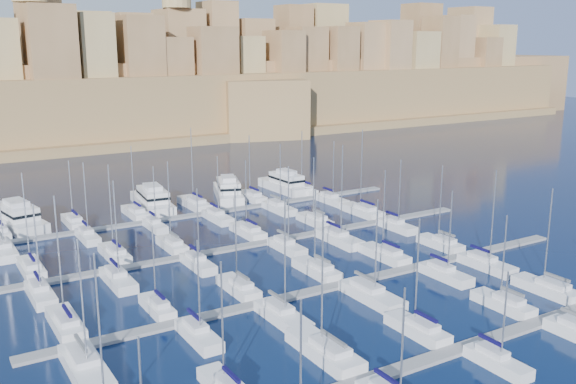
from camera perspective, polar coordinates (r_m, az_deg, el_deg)
ground at (r=98.19m, az=0.56°, el=-6.17°), size 600.00×600.00×0.00m
pontoon_near at (r=73.71m, az=15.03°, el=-13.34°), size 84.00×2.00×0.40m
pontoon_mid_near at (r=88.79m, az=4.69°, el=-8.23°), size 84.00×2.00×0.40m
pontoon_mid_far at (r=106.31m, az=-2.29°, el=-4.53°), size 84.00×2.00×0.40m
pontoon_far at (r=125.25m, az=-7.18°, el=-1.88°), size 84.00×2.00×0.40m
sailboat_2 at (r=69.79m, az=3.30°, el=-13.93°), size 3.25×10.85×16.04m
sailboat_3 at (r=75.98m, az=11.46°, el=-11.85°), size 2.62×8.74×13.96m
sailboat_4 at (r=85.52m, az=18.62°, el=-9.39°), size 2.56×8.54×12.35m
sailboat_5 at (r=92.39m, az=22.04°, el=-7.96°), size 2.83×9.42×14.52m
sailboat_9 at (r=71.10m, az=18.08°, el=-14.14°), size 2.24×7.45×10.92m
sailboat_12 at (r=80.18m, az=-19.15°, el=-10.95°), size 2.85×9.50×16.15m
sailboat_13 at (r=81.94m, az=-11.54°, el=-9.97°), size 2.30×7.67×11.29m
sailboat_14 at (r=86.46m, az=-4.41°, el=-8.44°), size 2.60×8.66×14.58m
sailboat_15 at (r=92.70m, az=2.58°, el=-6.90°), size 2.77×9.25×12.78m
sailboat_16 at (r=100.00m, az=8.61°, el=-5.51°), size 2.84×9.48×14.16m
sailboat_17 at (r=107.00m, az=13.42°, el=-4.48°), size 2.59×8.62×13.79m
sailboat_18 at (r=69.48m, az=-17.53°, el=-14.71°), size 3.25×10.84×14.75m
sailboat_19 at (r=73.98m, az=-7.96°, el=-12.44°), size 2.50×8.32×12.19m
sailboat_20 at (r=77.80m, az=-0.49°, el=-10.93°), size 2.86×9.54×15.73m
sailboat_21 at (r=84.38m, az=7.43°, el=-9.07°), size 3.14×10.46×13.92m
sailboat_22 at (r=93.66m, az=13.75°, el=-7.07°), size 2.62×8.74×13.18m
sailboat_23 at (r=99.10m, az=17.21°, el=-6.14°), size 2.79×9.30×15.23m
sailboat_24 at (r=100.33m, az=-21.86°, el=-6.28°), size 2.75×9.18×14.97m
sailboat_25 at (r=102.75m, az=-15.15°, el=-5.31°), size 2.78×9.27×14.94m
sailboat_26 at (r=105.07m, az=-10.26°, el=-4.65°), size 2.53×8.42×14.56m
sailboat_27 at (r=110.83m, az=-3.57°, el=-3.51°), size 2.74×9.14×13.38m
sailboat_28 at (r=117.46m, az=2.41°, el=-2.54°), size 2.66×8.86×12.64m
sailboat_29 at (r=124.48m, az=6.63°, el=-1.68°), size 3.09×10.28×16.77m
sailboat_30 at (r=90.17m, az=-21.14°, el=-8.41°), size 2.66×8.88×13.16m
sailboat_31 at (r=91.95m, az=-14.87°, el=-7.51°), size 2.81×9.36×15.05m
sailboat_32 at (r=96.11m, az=-8.02°, el=-6.28°), size 2.52×8.39×12.43m
sailboat_33 at (r=102.67m, az=-0.11°, el=-4.86°), size 2.55×8.49×14.21m
sailboat_34 at (r=106.99m, az=4.52°, el=-4.13°), size 3.08×10.26×16.82m
sailboat_35 at (r=115.57m, az=9.60°, el=-2.98°), size 2.55×8.49×13.05m
sailboat_36 at (r=120.52m, az=-24.13°, el=-3.30°), size 2.38×7.94×12.97m
sailboat_37 at (r=122.90m, az=-18.50°, el=-2.51°), size 2.70×9.00×12.19m
sailboat_38 at (r=125.89m, az=-13.40°, el=-1.81°), size 2.80×9.32×13.88m
sailboat_39 at (r=130.69m, az=-8.31°, el=-1.01°), size 3.24×10.80×16.33m
sailboat_40 at (r=135.29m, az=-3.29°, el=-0.42°), size 2.81×9.36×14.02m
sailboat_41 at (r=141.27m, az=1.34°, el=0.18°), size 2.61×8.69×14.03m
sailboat_42 at (r=110.15m, az=-23.93°, el=-4.76°), size 2.99×9.97×15.39m
sailboat_43 at (r=113.12m, az=-17.38°, el=-3.76°), size 2.46×8.19×13.70m
sailboat_44 at (r=116.60m, az=-11.74°, el=-2.94°), size 2.26×7.53×11.81m
sailboat_45 at (r=120.30m, az=-6.29°, el=-2.22°), size 2.66×8.86×12.63m
sailboat_46 at (r=126.00m, az=-0.82°, el=-1.43°), size 2.79×9.30×13.84m
sailboat_47 at (r=132.86m, az=3.88°, el=-0.69°), size 2.67×8.91×13.36m
motor_yacht_a at (r=125.88m, az=-22.98°, el=-2.05°), size 8.65×19.01×5.25m
motor_yacht_b at (r=131.15m, az=-11.95°, el=-0.69°), size 7.01×17.88×5.25m
motor_yacht_c at (r=136.91m, az=-5.33°, el=0.13°), size 10.23×17.17×5.25m
motor_yacht_d at (r=142.98m, az=-0.24°, el=0.75°), size 5.15×15.71×5.25m
fortified_city at (r=239.62m, az=-19.65°, el=8.19°), size 460.00×108.95×59.52m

